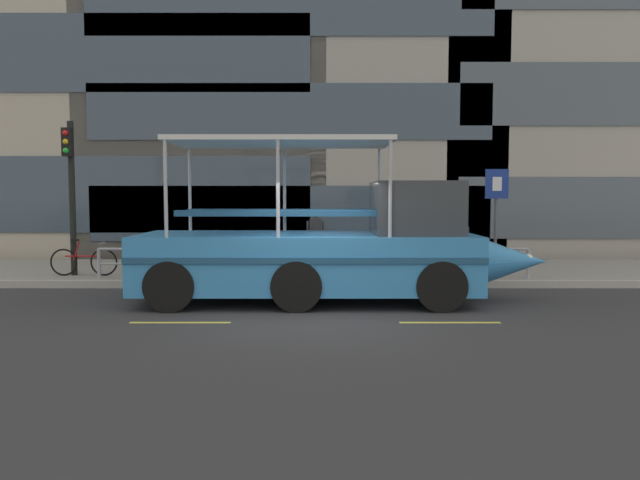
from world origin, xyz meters
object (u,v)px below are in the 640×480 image
leaned_bicycle (86,261)px  traffic_light_pole (73,182)px  pedestrian_near_bow (463,239)px  pedestrian_mid_left (318,234)px  parking_sign (498,203)px  duck_tour_boat (333,250)px

leaned_bicycle → traffic_light_pole: bearing=163.5°
leaned_bicycle → pedestrian_near_bow: pedestrian_near_bow is taller
pedestrian_mid_left → traffic_light_pole: bearing=-172.8°
parking_sign → pedestrian_near_bow: (-0.87, 0.10, -0.94)m
leaned_bicycle → pedestrian_mid_left: bearing=8.4°
parking_sign → duck_tour_boat: size_ratio=0.31×
leaned_bicycle → duck_tour_boat: 6.96m
leaned_bicycle → pedestrian_near_bow: size_ratio=1.13×
pedestrian_near_bow → duck_tour_boat: bearing=-138.2°
traffic_light_pole → pedestrian_near_bow: size_ratio=2.58×
parking_sign → pedestrian_near_bow: size_ratio=1.79×
parking_sign → leaned_bicycle: size_ratio=1.58×
traffic_light_pole → leaned_bicycle: traffic_light_pole is taller
traffic_light_pole → pedestrian_near_bow: traffic_light_pole is taller
parking_sign → duck_tour_boat: (-4.36, -3.02, -0.95)m
traffic_light_pole → parking_sign: bearing=0.6°
traffic_light_pole → duck_tour_boat: traffic_light_pole is taller
parking_sign → leaned_bicycle: bearing=-178.9°
leaned_bicycle → pedestrian_near_bow: (9.83, 0.30, 0.55)m
traffic_light_pole → leaned_bicycle: 2.06m
parking_sign → duck_tour_boat: 5.39m
pedestrian_near_bow → pedestrian_mid_left: size_ratio=0.91×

